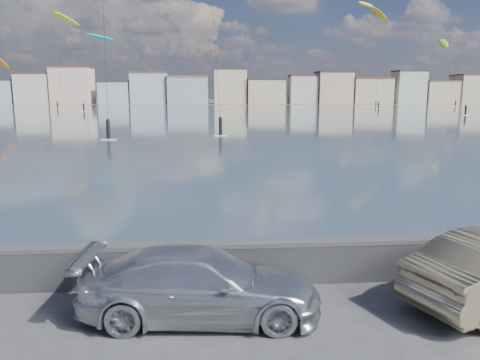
% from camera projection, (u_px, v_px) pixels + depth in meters
% --- Properties ---
extents(ground, '(700.00, 700.00, 0.00)m').
position_uv_depth(ground, '(200.00, 347.00, 8.11)').
color(ground, '#333335').
rests_on(ground, ground).
extents(bay_water, '(500.00, 177.00, 0.00)m').
position_uv_depth(bay_water, '(203.00, 114.00, 97.79)').
color(bay_water, '#374D59').
rests_on(bay_water, ground).
extents(far_shore_strip, '(500.00, 60.00, 0.00)m').
position_uv_depth(far_shore_strip, '(203.00, 103.00, 204.13)').
color(far_shore_strip, '#4C473D').
rests_on(far_shore_strip, ground).
extents(seawall, '(400.00, 0.36, 1.08)m').
position_uv_depth(seawall, '(201.00, 261.00, 10.65)').
color(seawall, '#28282B').
rests_on(seawall, ground).
extents(far_buildings, '(240.79, 13.26, 14.60)m').
position_uv_depth(far_buildings, '(206.00, 89.00, 189.41)').
color(far_buildings, beige).
rests_on(far_buildings, ground).
extents(car_silver, '(4.81, 2.25, 1.36)m').
position_uv_depth(car_silver, '(201.00, 284.00, 9.12)').
color(car_silver, silver).
rests_on(car_silver, ground).
extents(kitesurfer_4, '(7.90, 13.54, 19.77)m').
position_uv_depth(kitesurfer_4, '(98.00, 39.00, 119.59)').
color(kitesurfer_4, '#19BFBF').
rests_on(kitesurfer_4, ground).
extents(kitesurfer_5, '(9.14, 15.96, 31.22)m').
position_uv_depth(kitesurfer_5, '(366.00, 5.00, 137.92)').
color(kitesurfer_5, yellow).
rests_on(kitesurfer_5, ground).
extents(kitesurfer_9, '(8.44, 11.72, 34.40)m').
position_uv_depth(kitesurfer_9, '(379.00, 15.00, 162.64)').
color(kitesurfer_9, '#BF8C19').
rests_on(kitesurfer_9, ground).
extents(kitesurfer_11, '(8.21, 11.57, 28.11)m').
position_uv_depth(kitesurfer_11, '(66.00, 20.00, 136.97)').
color(kitesurfer_11, yellow).
rests_on(kitesurfer_11, ground).
extents(kitesurfer_16, '(4.96, 11.05, 23.42)m').
position_uv_depth(kitesurfer_16, '(444.00, 44.00, 158.08)').
color(kitesurfer_16, '#8CD826').
rests_on(kitesurfer_16, ground).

